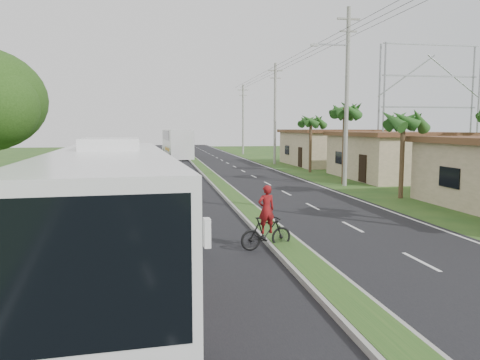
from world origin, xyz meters
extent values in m
plane|color=#21491A|center=(0.00, 0.00, 0.00)|extent=(180.00, 180.00, 0.00)
cube|color=black|center=(0.00, 20.00, 0.01)|extent=(14.00, 160.00, 0.02)
cube|color=gray|center=(0.00, 20.00, 0.10)|extent=(1.20, 160.00, 0.17)
cube|color=#21491A|center=(0.00, 20.00, 0.18)|extent=(0.95, 160.00, 0.02)
cube|color=silver|center=(-6.70, 20.00, 0.00)|extent=(0.12, 160.00, 0.01)
cube|color=silver|center=(6.70, 20.00, 0.00)|extent=(0.12, 160.00, 0.01)
cube|color=tan|center=(14.00, 22.00, 1.68)|extent=(7.00, 10.00, 3.35)
cube|color=#582F1F|center=(14.00, 22.00, 3.51)|extent=(7.60, 10.60, 0.32)
cube|color=tan|center=(14.00, 36.00, 1.75)|extent=(8.00, 11.00, 3.50)
cube|color=#582F1F|center=(14.00, 36.00, 3.66)|extent=(8.60, 11.60, 0.32)
cylinder|color=#473321|center=(9.40, 12.00, 2.30)|extent=(0.26, 0.26, 4.60)
cylinder|color=#473321|center=(8.80, 19.00, 2.70)|extent=(0.26, 0.26, 5.40)
cylinder|color=#473321|center=(9.30, 28.00, 2.40)|extent=(0.26, 0.26, 4.80)
cylinder|color=gray|center=(8.50, 18.00, 6.00)|extent=(0.28, 0.28, 12.00)
cube|color=gray|center=(8.50, 18.00, 11.20)|extent=(1.60, 0.12, 0.12)
cube|color=gray|center=(8.50, 18.00, 10.40)|extent=(1.20, 0.10, 0.10)
cube|color=gray|center=(7.30, 18.00, 9.50)|extent=(2.40, 0.10, 0.10)
cylinder|color=gray|center=(8.50, 38.00, 5.50)|extent=(0.28, 0.28, 11.00)
cube|color=gray|center=(8.50, 38.00, 10.20)|extent=(1.60, 0.12, 0.12)
cube|color=gray|center=(8.50, 38.00, 9.40)|extent=(1.20, 0.10, 0.10)
cylinder|color=gray|center=(8.50, 58.00, 5.25)|extent=(0.28, 0.28, 10.50)
cube|color=gray|center=(8.50, 58.00, 9.70)|extent=(1.60, 0.12, 0.12)
cube|color=gray|center=(8.50, 58.00, 8.90)|extent=(1.20, 0.10, 0.10)
cylinder|color=gray|center=(17.00, 29.50, 6.00)|extent=(0.18, 0.18, 12.00)
cylinder|color=gray|center=(27.00, 29.50, 6.00)|extent=(0.18, 0.18, 12.00)
cylinder|color=gray|center=(17.00, 30.50, 6.00)|extent=(0.18, 0.18, 12.00)
cylinder|color=gray|center=(27.00, 30.50, 6.00)|extent=(0.18, 0.18, 12.00)
cube|color=gray|center=(22.00, 30.00, 6.00)|extent=(10.00, 0.14, 0.14)
cube|color=gray|center=(22.00, 30.00, 9.00)|extent=(10.00, 0.14, 0.14)
cube|color=gray|center=(22.00, 30.00, 12.00)|extent=(10.00, 0.14, 0.14)
cube|color=white|center=(-5.20, -1.74, 1.94)|extent=(3.12, 11.64, 3.02)
cube|color=black|center=(-5.24, -1.16, 2.61)|extent=(3.02, 9.34, 1.21)
cube|color=black|center=(-4.84, -7.42, 2.43)|extent=(2.16, 0.28, 1.69)
cube|color=#B40F22|center=(-5.13, -2.89, 1.34)|extent=(2.76, 5.13, 0.53)
cube|color=yellow|center=(-5.22, -1.45, 1.10)|extent=(2.62, 3.03, 0.24)
cube|color=white|center=(-5.27, -0.59, 3.59)|extent=(1.48, 2.38, 0.27)
cylinder|color=black|center=(-3.89, -5.31, 0.50)|extent=(0.37, 1.01, 1.00)
cylinder|color=black|center=(-6.47, 1.26, 0.50)|extent=(0.37, 1.01, 1.00)
cylinder|color=black|center=(-4.31, 1.39, 0.50)|extent=(0.37, 1.01, 1.00)
cube|color=white|center=(-1.80, 50.27, 1.97)|extent=(3.69, 13.09, 3.60)
cube|color=black|center=(-1.84, 50.83, 3.05)|extent=(3.51, 9.73, 1.22)
cube|color=orange|center=(-1.72, 49.14, 1.28)|extent=(3.28, 6.36, 0.39)
cylinder|color=black|center=(-2.67, 44.85, 0.54)|extent=(0.41, 1.10, 1.08)
cylinder|color=black|center=(-0.20, 45.02, 0.54)|extent=(0.41, 1.10, 1.08)
cylinder|color=black|center=(-3.36, 54.95, 0.54)|extent=(0.41, 1.10, 1.08)
cylinder|color=black|center=(-0.90, 55.12, 0.54)|extent=(0.41, 1.10, 1.08)
imported|color=black|center=(-0.70, 2.20, 0.54)|extent=(1.87, 0.90, 1.08)
imported|color=maroon|center=(-0.70, 2.20, 1.34)|extent=(0.65, 0.50, 1.58)
camera|label=1|loc=(-4.08, -12.40, 3.96)|focal=35.00mm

